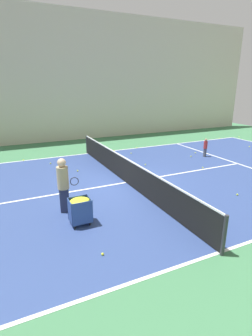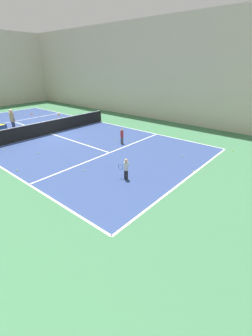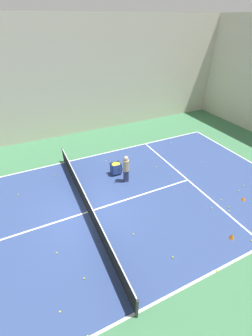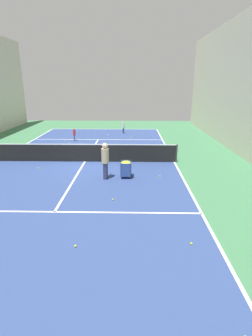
% 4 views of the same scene
% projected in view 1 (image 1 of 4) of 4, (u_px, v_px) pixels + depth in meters
% --- Properties ---
extents(ground_plane, '(36.73, 36.73, 0.00)m').
position_uv_depth(ground_plane, '(126.00, 183.00, 11.21)').
color(ground_plane, '#3D754C').
extents(court_playing_area, '(10.85, 23.83, 0.00)m').
position_uv_depth(court_playing_area, '(126.00, 183.00, 11.21)').
color(court_playing_area, navy).
rests_on(court_playing_area, ground).
extents(line_sideline_left, '(0.10, 23.83, 0.00)m').
position_uv_depth(line_sideline_left, '(219.00, 253.00, 6.54)').
color(line_sideline_left, white).
rests_on(line_sideline_left, ground).
extents(line_sideline_right, '(0.10, 23.83, 0.00)m').
position_uv_depth(line_sideline_right, '(88.00, 154.00, 15.88)').
color(line_sideline_right, white).
rests_on(line_sideline_right, ground).
extents(line_service_near, '(10.85, 0.10, 0.00)m').
position_uv_depth(line_service_near, '(238.00, 164.00, 13.88)').
color(line_service_near, white).
rests_on(line_service_near, ground).
extents(line_centre_service, '(0.10, 13.11, 0.00)m').
position_uv_depth(line_centre_service, '(126.00, 182.00, 11.21)').
color(line_centre_service, white).
rests_on(line_centre_service, ground).
extents(hall_enclosure_right, '(0.15, 33.03, 8.92)m').
position_uv_depth(hall_enclosure_right, '(66.00, 78.00, 18.41)').
color(hall_enclosure_right, beige).
rests_on(hall_enclosure_right, ground).
extents(tennis_net, '(11.15, 0.10, 1.09)m').
position_uv_depth(tennis_net, '(126.00, 170.00, 11.04)').
color(tennis_net, '#2D2D33').
rests_on(tennis_net, ground).
extents(coach_at_net, '(0.41, 0.71, 1.82)m').
position_uv_depth(coach_at_net, '(63.00, 182.00, 8.35)').
color(coach_at_net, '#2D3351').
rests_on(coach_at_net, ground).
extents(child_midcourt, '(0.26, 0.26, 1.06)m').
position_uv_depth(child_midcourt, '(205.00, 146.00, 15.06)').
color(child_midcourt, '#4C4C56').
rests_on(child_midcourt, ground).
extents(ball_cart, '(0.52, 0.63, 0.84)m').
position_uv_depth(ball_cart, '(80.00, 206.00, 7.71)').
color(ball_cart, '#2D478C').
rests_on(ball_cart, ground).
extents(tennis_ball_0, '(0.07, 0.07, 0.07)m').
position_uv_depth(tennis_ball_0, '(114.00, 150.00, 16.51)').
color(tennis_ball_0, yellow).
rests_on(tennis_ball_0, ground).
extents(tennis_ball_1, '(0.07, 0.07, 0.07)m').
position_uv_depth(tennis_ball_1, '(50.00, 163.00, 13.80)').
color(tennis_ball_1, yellow).
rests_on(tennis_ball_1, ground).
extents(tennis_ball_2, '(0.07, 0.07, 0.07)m').
position_uv_depth(tennis_ball_2, '(239.00, 137.00, 20.79)').
color(tennis_ball_2, yellow).
rests_on(tennis_ball_2, ground).
extents(tennis_ball_3, '(0.07, 0.07, 0.07)m').
position_uv_depth(tennis_ball_3, '(191.00, 156.00, 15.15)').
color(tennis_ball_3, yellow).
rests_on(tennis_ball_3, ground).
extents(tennis_ball_5, '(0.07, 0.07, 0.07)m').
position_uv_depth(tennis_ball_5, '(249.00, 147.00, 17.52)').
color(tennis_ball_5, yellow).
rests_on(tennis_ball_5, ground).
extents(tennis_ball_8, '(0.07, 0.07, 0.07)m').
position_uv_depth(tennis_ball_8, '(203.00, 168.00, 13.09)').
color(tennis_ball_8, yellow).
rests_on(tennis_ball_8, ground).
extents(tennis_ball_9, '(0.07, 0.07, 0.07)m').
position_uv_depth(tennis_ball_9, '(212.00, 220.00, 8.05)').
color(tennis_ball_9, yellow).
rests_on(tennis_ball_9, ground).
extents(tennis_ball_11, '(0.07, 0.07, 0.07)m').
position_uv_depth(tennis_ball_11, '(103.00, 254.00, 6.43)').
color(tennis_ball_11, yellow).
rests_on(tennis_ball_11, ground).
extents(tennis_ball_12, '(0.07, 0.07, 0.07)m').
position_uv_depth(tennis_ball_12, '(195.00, 153.00, 15.92)').
color(tennis_ball_12, yellow).
rests_on(tennis_ball_12, ground).
extents(tennis_ball_13, '(0.07, 0.07, 0.07)m').
position_uv_depth(tennis_ball_13, '(131.00, 153.00, 15.83)').
color(tennis_ball_13, yellow).
rests_on(tennis_ball_13, ground).
extents(tennis_ball_14, '(0.07, 0.07, 0.07)m').
position_uv_depth(tennis_ball_14, '(237.00, 195.00, 9.90)').
color(tennis_ball_14, yellow).
rests_on(tennis_ball_14, ground).
extents(tennis_ball_20, '(0.07, 0.07, 0.07)m').
position_uv_depth(tennis_ball_20, '(78.00, 171.00, 12.62)').
color(tennis_ball_20, yellow).
rests_on(tennis_ball_20, ground).
extents(tennis_ball_22, '(0.07, 0.07, 0.07)m').
position_uv_depth(tennis_ball_22, '(23.00, 160.00, 14.39)').
color(tennis_ball_22, yellow).
rests_on(tennis_ball_22, ground).
extents(tennis_ball_26, '(0.07, 0.07, 0.07)m').
position_uv_depth(tennis_ball_26, '(137.00, 148.00, 17.20)').
color(tennis_ball_26, yellow).
rests_on(tennis_ball_26, ground).
extents(tennis_ball_29, '(0.07, 0.07, 0.07)m').
position_uv_depth(tennis_ball_29, '(219.00, 138.00, 20.19)').
color(tennis_ball_29, yellow).
rests_on(tennis_ball_29, ground).
extents(tennis_ball_31, '(0.07, 0.07, 0.07)m').
position_uv_depth(tennis_ball_31, '(145.00, 165.00, 13.59)').
color(tennis_ball_31, yellow).
rests_on(tennis_ball_31, ground).
extents(tennis_ball_32, '(0.07, 0.07, 0.07)m').
position_uv_depth(tennis_ball_32, '(120.00, 159.00, 14.68)').
color(tennis_ball_32, yellow).
rests_on(tennis_ball_32, ground).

